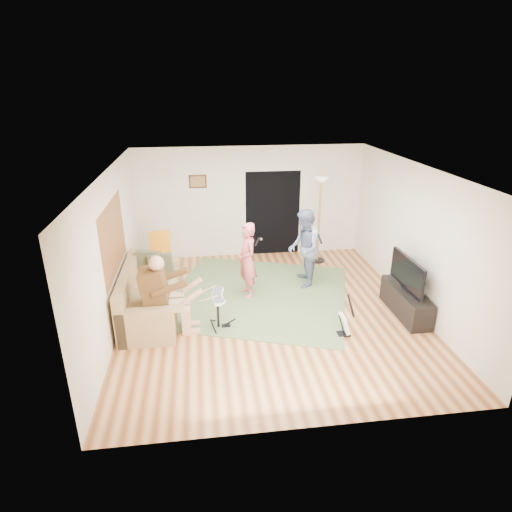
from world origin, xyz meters
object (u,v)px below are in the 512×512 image
Objects in this scene: torchiere_lamp at (320,205)px; dining_chair at (162,264)px; drum_kit at (218,313)px; sofa at (146,300)px; singer at (247,260)px; television at (407,273)px; guitar_spare at (345,323)px; tv_cabinet at (406,302)px; guitarist at (304,249)px.

dining_chair is (-3.65, -0.63, -1.02)m from torchiere_lamp.
sofa is at bearing 153.48° from drum_kit.
singer is 1.30× the size of television.
guitar_spare is 0.66× the size of television.
dining_chair is at bearing -132.36° from singer.
sofa is 2.11× the size of dining_chair.
television reaches higher than sofa.
drum_kit is 0.62× the size of dining_chair.
sofa is at bearing 172.68° from tv_cabinet.
television reaches higher than guitar_spare.
dining_chair is at bearing 117.17° from drum_kit.
television is at bearing 53.33° from singer.
torchiere_lamp is (0.41, 3.30, 1.18)m from guitar_spare.
singer is 0.93× the size of guitarist.
drum_kit is 2.41m from dining_chair.
dining_chair reaches higher than sofa.
television is at bearing 23.02° from guitar_spare.
guitarist is (1.23, 0.32, 0.06)m from singer.
torchiere_lamp reaches higher than dining_chair.
singer is at bearing -67.99° from guitarist.
sofa is 4.84m from tv_cabinet.
dining_chair is 5.04m from television.
guitarist reaches higher than guitar_spare.
guitarist is 2.16m from television.
drum_kit reaches higher than tv_cabinet.
dining_chair is 0.78× the size of tv_cabinet.
dining_chair is (0.20, 1.49, 0.08)m from sofa.
torchiere_lamp reaches higher than television.
singer is 2.55m from torchiere_lamp.
torchiere_lamp is 2.94m from television.
dining_chair is at bearing -94.35° from guitarist.
drum_kit is at bearing -26.52° from sofa.
dining_chair reaches higher than drum_kit.
drum_kit is 0.40× the size of guitarist.
torchiere_lamp is at bearing 82.89° from guitar_spare.
guitarist is at bearing 38.80° from drum_kit.
torchiere_lamp is (2.55, 2.78, 1.11)m from drum_kit.
television reaches higher than dining_chair.
tv_cabinet is at bearing -0.00° from television.
guitar_spare is at bearing -97.11° from torchiere_lamp.
singer is 1.10× the size of tv_cabinet.
guitarist is at bearing 96.94° from guitar_spare.
dining_chair is at bearing -170.18° from torchiere_lamp.
guitar_spare is 0.38× the size of torchiere_lamp.
torchiere_lamp reaches higher than drum_kit.
guitarist is 0.81× the size of torchiere_lamp.
torchiere_lamp is at bearing 109.12° from tv_cabinet.
drum_kit is 3.50m from tv_cabinet.
sofa is at bearing 161.14° from guitar_spare.
guitarist is 3.09m from dining_chair.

